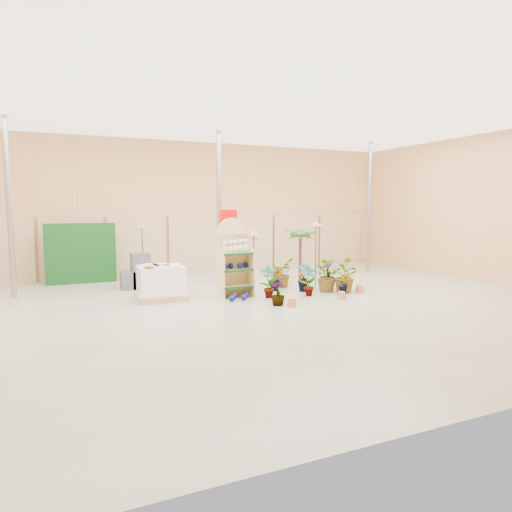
{
  "coord_description": "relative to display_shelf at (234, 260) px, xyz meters",
  "views": [
    {
      "loc": [
        -4.59,
        -9.34,
        2.29
      ],
      "look_at": [
        0.3,
        1.5,
        1.0
      ],
      "focal_mm": 32.0,
      "sensor_mm": 36.0,
      "label": 1
    }
  ],
  "objects": [
    {
      "name": "room",
      "position": [
        0.35,
        -0.55,
        1.3
      ],
      "size": [
        15.2,
        12.1,
        4.7
      ],
      "color": "gray",
      "rests_on": "ground"
    },
    {
      "name": "display_shelf",
      "position": [
        0.0,
        0.0,
        0.0
      ],
      "size": [
        0.86,
        0.56,
        2.01
      ],
      "rotation": [
        0.0,
        0.0,
        0.04
      ],
      "color": "tan",
      "rests_on": "ground"
    },
    {
      "name": "teddy_bears",
      "position": [
        0.03,
        -0.09,
        0.36
      ],
      "size": [
        0.75,
        0.21,
        0.33
      ],
      "color": "beige",
      "rests_on": "display_shelf"
    },
    {
      "name": "gazing_balls_shelf",
      "position": [
        0.0,
        -0.11,
        -0.13
      ],
      "size": [
        0.74,
        0.25,
        0.14
      ],
      "color": "navy",
      "rests_on": "display_shelf"
    },
    {
      "name": "gazing_balls_floor",
      "position": [
        -0.07,
        -0.52,
        -0.84
      ],
      "size": [
        0.63,
        0.39,
        0.15
      ],
      "color": "navy",
      "rests_on": "ground"
    },
    {
      "name": "pallet_stack",
      "position": [
        -1.81,
        0.3,
        -0.5
      ],
      "size": [
        1.22,
        1.03,
        0.87
      ],
      "rotation": [
        0.0,
        0.0,
        -0.04
      ],
      "color": "tan",
      "rests_on": "ground"
    },
    {
      "name": "charcoal_planters",
      "position": [
        -2.08,
        2.1,
        -0.5
      ],
      "size": [
        0.8,
        0.5,
        1.0
      ],
      "color": "#38383D",
      "rests_on": "ground"
    },
    {
      "name": "trellis_stock",
      "position": [
        -3.45,
        3.74,
        -0.02
      ],
      "size": [
        2.0,
        0.3,
        1.8
      ],
      "primitive_type": "cube",
      "color": "#0F3F13",
      "rests_on": "ground"
    },
    {
      "name": "offer_sign",
      "position": [
        0.45,
        1.52,
        0.65
      ],
      "size": [
        0.5,
        0.08,
        2.2
      ],
      "color": "gray",
      "rests_on": "ground"
    },
    {
      "name": "bird_table_front",
      "position": [
        0.55,
        -0.04,
        0.65
      ],
      "size": [
        0.34,
        0.34,
        1.69
      ],
      "color": "black",
      "rests_on": "ground"
    },
    {
      "name": "bird_table_right",
      "position": [
        2.62,
        0.27,
        0.83
      ],
      "size": [
        0.34,
        0.34,
        1.89
      ],
      "color": "black",
      "rests_on": "ground"
    },
    {
      "name": "bird_table_back",
      "position": [
        -1.79,
        2.83,
        0.76
      ],
      "size": [
        0.34,
        0.34,
        1.81
      ],
      "color": "black",
      "rests_on": "ground"
    },
    {
      "name": "palm",
      "position": [
        2.72,
        1.33,
        0.55
      ],
      "size": [
        0.7,
        0.7,
        1.72
      ],
      "color": "#4F3325",
      "rests_on": "ground"
    },
    {
      "name": "potted_plant_0",
      "position": [
        0.69,
        -0.62,
        -0.5
      ],
      "size": [
        0.48,
        0.36,
        0.84
      ],
      "primitive_type": "imported",
      "rotation": [
        0.0,
        0.0,
        6.14
      ],
      "color": "#3B6F23",
      "rests_on": "ground"
    },
    {
      "name": "potted_plant_1",
      "position": [
        1.9,
        -0.23,
        -0.59
      ],
      "size": [
        0.46,
        0.43,
        0.66
      ],
      "primitive_type": "imported",
      "rotation": [
        0.0,
        0.0,
        3.62
      ],
      "color": "#3B6F23",
      "rests_on": "ground"
    },
    {
      "name": "potted_plant_2",
      "position": [
        2.47,
        -0.46,
        -0.5
      ],
      "size": [
        0.87,
        0.93,
        0.84
      ],
      "primitive_type": "imported",
      "rotation": [
        0.0,
        0.0,
        1.9
      ],
      "color": "#3B6F23",
      "rests_on": "ground"
    },
    {
      "name": "potted_plant_3",
      "position": [
        2.84,
        -0.0,
        -0.53
      ],
      "size": [
        0.46,
        0.46,
        0.77
      ],
      "primitive_type": "imported",
      "rotation": [
        0.0,
        0.0,
        4.66
      ],
      "color": "#3B6F23",
      "rests_on": "ground"
    },
    {
      "name": "potted_plant_4",
      "position": [
        2.53,
        0.79,
        -0.6
      ],
      "size": [
        0.38,
        0.31,
        0.63
      ],
      "primitive_type": "imported",
      "rotation": [
        0.0,
        0.0,
        6.0
      ],
      "color": "#3B6F23",
      "rests_on": "ground"
    },
    {
      "name": "potted_plant_5",
      "position": [
        1.31,
        0.19,
        -0.58
      ],
      "size": [
        0.48,
        0.48,
        0.68
      ],
      "primitive_type": "imported",
      "rotation": [
        0.0,
        0.0,
        5.57
      ],
      "color": "#3B6F23",
      "rests_on": "ground"
    },
    {
      "name": "potted_plant_6",
      "position": [
        1.71,
        0.65,
        -0.51
      ],
      "size": [
        0.95,
        0.97,
        0.81
      ],
      "primitive_type": "imported",
      "rotation": [
        0.0,
        0.0,
        0.87
      ],
      "color": "#3B6F23",
      "rests_on": "ground"
    },
    {
      "name": "potted_plant_7",
      "position": [
        0.51,
        -1.51,
        -0.63
      ],
      "size": [
        0.4,
        0.4,
        0.57
      ],
      "primitive_type": "imported",
      "rotation": [
        0.0,
        0.0,
        2.83
      ],
      "color": "#3B6F23",
      "rests_on": "ground"
    },
    {
      "name": "potted_plant_8",
      "position": [
        1.74,
        -0.81,
        -0.5
      ],
      "size": [
        0.48,
        0.37,
        0.83
      ],
      "primitive_type": "imported",
      "rotation": [
        0.0,
        0.0,
        6.09
      ],
      "color": "#3B6F23",
      "rests_on": "ground"
    },
    {
      "name": "potted_plant_9",
      "position": [
        2.75,
        -0.95,
        -0.63
      ],
      "size": [
        0.4,
        0.4,
        0.57
      ],
      "primitive_type": "imported",
      "rotation": [
        0.0,
        0.0,
        5.45
      ],
      "color": "#3B6F23",
      "rests_on": "ground"
    },
    {
      "name": "potted_plant_10",
      "position": [
        2.87,
        -0.71,
        -0.47
      ],
      "size": [
        0.81,
        0.9,
        0.89
      ],
      "primitive_type": "imported",
      "rotation": [
        0.0,
        0.0,
        1.42
      ],
      "color": "#3B6F23",
      "rests_on": "ground"
    },
    {
      "name": "potted_plant_11",
      "position": [
        0.9,
        1.24,
        -0.64
      ],
      "size": [
        0.37,
        0.37,
        0.56
      ],
      "primitive_type": "imported",
      "rotation": [
        0.0,
        0.0,
        2.95
      ],
      "color": "#3B6F23",
      "rests_on": "ground"
    }
  ]
}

